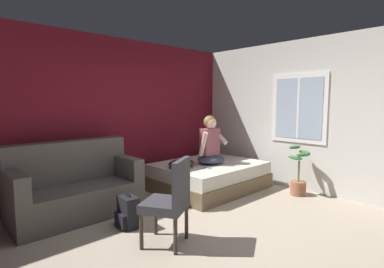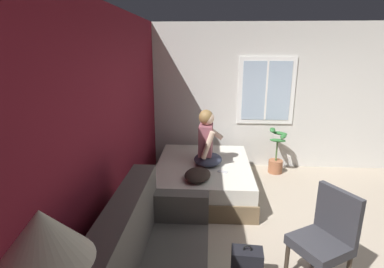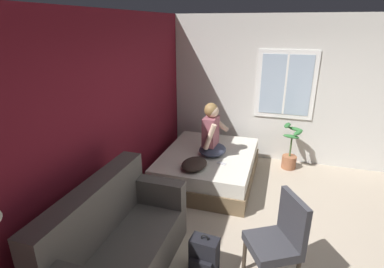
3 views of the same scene
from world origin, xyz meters
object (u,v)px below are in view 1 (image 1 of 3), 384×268
Objects in this scene: cell_phone at (208,168)px; couch at (75,188)px; throw_pillow at (182,163)px; potted_plant at (299,178)px; side_chair at (170,199)px; backpack at (128,212)px; person_seated at (210,144)px; bed at (209,176)px.

couch is at bearing 0.27° from cell_phone.
throw_pillow is 2.02m from potted_plant.
side_chair reaches higher than throw_pillow.
side_chair is (0.41, -1.60, 0.14)m from couch.
throw_pillow is at bearing -32.84° from cell_phone.
backpack is at bearing -159.21° from throw_pillow.
person_seated is 0.53m from cell_phone.
backpack is (-1.99, -0.41, -0.64)m from person_seated.
throw_pillow is (1.30, 1.28, 0.02)m from side_chair.
person_seated reaches higher than couch.
bed is at bearing 121.88° from potted_plant.
potted_plant is at bearing -58.12° from bed.
potted_plant is (3.16, -1.73, -0.09)m from couch.
throw_pillow is (1.40, 0.53, 0.36)m from backpack.
couch is 1.75m from throw_pillow.
backpack is (-0.10, 0.74, -0.34)m from side_chair.
side_chair reaches higher than bed.
bed is 0.60m from person_seated.
side_chair is 1.83m from cell_phone.
potted_plant is at bearing -44.20° from throw_pillow.
couch is 3.72× the size of backpack.
cell_phone is at bearing -138.31° from bed.
bed is 2.06m from backpack.
person_seated is at bearing -122.89° from cell_phone.
throw_pillow is (1.72, -0.33, 0.16)m from couch.
side_chair is 2.04× the size of throw_pillow.
couch is 2.01× the size of potted_plant.
throw_pillow is at bearing 20.79° from backpack.
potted_plant is (1.16, -1.04, -0.18)m from cell_phone.
cell_phone is (0.28, -0.36, -0.07)m from throw_pillow.
backpack is at bearing -69.66° from couch.
side_chair is at bearing 49.28° from cell_phone.
potted_plant is at bearing 157.42° from cell_phone.
couch is 2.39m from person_seated.
couch is at bearing 104.49° from side_chair.
cell_phone is (1.58, 0.91, -0.05)m from side_chair.
potted_plant is (1.44, -1.40, -0.25)m from throw_pillow.
backpack is 0.54× the size of potted_plant.
cell_phone is at bearing -19.02° from couch.
side_chair reaches higher than potted_plant.
throw_pillow is 0.56× the size of potted_plant.
throw_pillow is at bearing -10.79° from couch.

